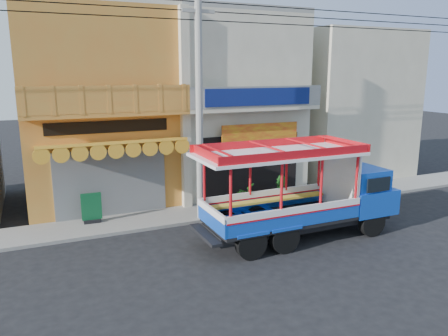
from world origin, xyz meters
The scene contains 12 objects.
ground centered at (0.00, 0.00, 0.00)m, with size 90.00×90.00×0.00m, color black.
sidewalk centered at (0.00, 4.00, 0.06)m, with size 30.00×2.00×0.12m, color slate.
shophouse_left centered at (-4.00, 7.96, 4.11)m, with size 6.00×7.50×8.24m.
shophouse_right centered at (2.00, 7.96, 4.11)m, with size 6.00×6.75×8.24m.
party_pilaster centered at (-1.00, 4.85, 4.00)m, with size 0.35×0.30×8.00m, color #BAB298.
filler_building_right centered at (9.00, 8.00, 3.80)m, with size 6.00×6.00×7.60m, color #BAB298.
utility_pole centered at (-0.85, 3.30, 5.03)m, with size 28.00×0.26×9.00m.
songthaew_truck centered at (1.95, 0.32, 1.58)m, with size 7.03×2.42×3.28m.
green_sign centered at (-4.86, 4.38, 0.59)m, with size 0.73×0.36×1.11m.
potted_plant_a centered at (1.26, 4.00, 0.56)m, with size 0.79×0.68×0.88m, color #184F16.
potted_plant_b centered at (3.07, 3.99, 0.65)m, with size 0.58×0.47×1.06m, color #184F16.
potted_plant_c centered at (3.10, 4.30, 0.60)m, with size 0.54×0.54×0.97m, color #184F16.
Camera 1 is at (-6.59, -11.55, 5.57)m, focal length 35.00 mm.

